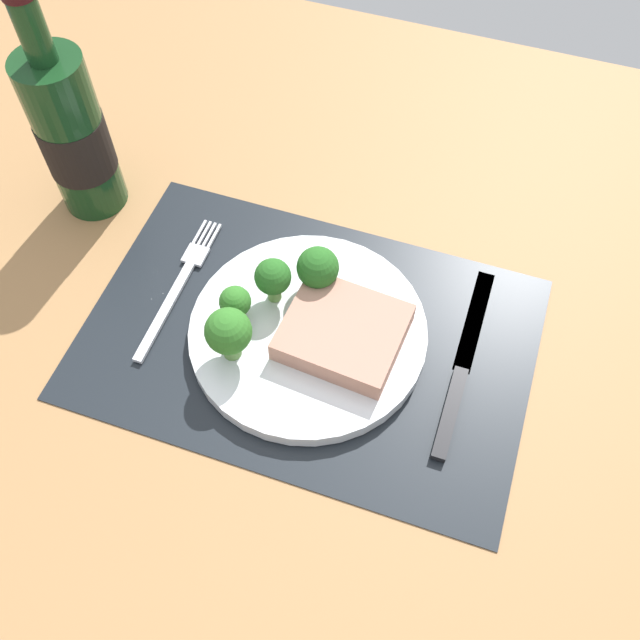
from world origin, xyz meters
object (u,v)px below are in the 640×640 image
(wine_bottle, at_px, (72,134))
(fork, at_px, (179,286))
(knife, at_px, (460,375))
(plate, at_px, (308,332))
(steak, at_px, (344,330))

(wine_bottle, bearing_deg, fork, -30.72)
(knife, height_order, wine_bottle, wine_bottle)
(plate, distance_m, fork, 0.15)
(fork, distance_m, wine_bottle, 0.20)
(wine_bottle, bearing_deg, plate, -18.75)
(plate, bearing_deg, fork, 174.69)
(steak, relative_size, knife, 0.50)
(fork, bearing_deg, plate, -4.30)
(plate, height_order, wine_bottle, wine_bottle)
(fork, bearing_deg, steak, -2.58)
(plate, xyz_separation_m, wine_bottle, (-0.30, 0.10, 0.09))
(knife, distance_m, wine_bottle, 0.48)
(plate, xyz_separation_m, fork, (-0.15, 0.01, -0.01))
(fork, relative_size, wine_bottle, 0.70)
(steak, height_order, wine_bottle, wine_bottle)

